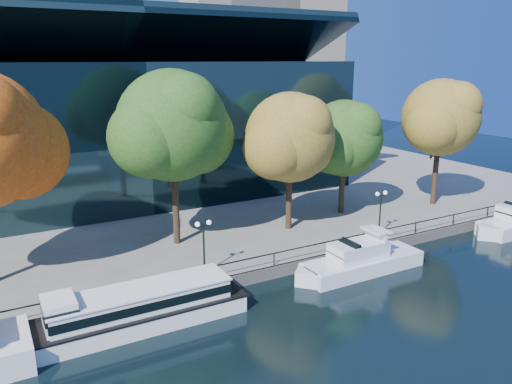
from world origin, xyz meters
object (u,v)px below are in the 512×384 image
lamp_2 (381,203)px  tour_boat (128,310)px  cruiser_near (358,260)px  lamp_1 (203,235)px  tree_4 (346,140)px  tree_3 (292,139)px  tree_5 (442,119)px  tree_2 (175,128)px

lamp_2 → tour_boat: bearing=-172.1°
cruiser_near → lamp_1: lamp_1 is taller
lamp_1 → lamp_2: same height
tree_4 → lamp_2: (-1.45, -6.97, -4.52)m
tree_3 → lamp_1: tree_3 is taller
tree_3 → tree_5: size_ratio=0.94×
tour_boat → tree_2: (7.24, 10.11, 9.60)m
lamp_2 → tree_5: bearing=20.6°
lamp_2 → tree_4: bearing=78.2°
cruiser_near → tree_2: tree_2 is taller
cruiser_near → lamp_2: bearing=34.1°
cruiser_near → lamp_2: lamp_2 is taller
tree_2 → lamp_2: size_ratio=3.62×
tree_3 → tree_4: tree_3 is taller
tree_4 → tree_5: 11.13m
tree_3 → lamp_1: 13.41m
cruiser_near → lamp_2: (5.54, 3.75, 2.95)m
cruiser_near → tree_3: tree_3 is taller
tour_boat → tree_3: bearing=26.2°
tree_2 → lamp_1: bearing=-95.3°
tree_3 → tree_5: tree_5 is taller
cruiser_near → lamp_1: bearing=161.9°
tree_4 → lamp_2: tree_4 is taller
tree_4 → tree_3: bearing=-168.1°
tree_3 → cruiser_near: bearing=-87.4°
tree_2 → tree_3: tree_2 is taller
tree_2 → tree_5: 28.65m
tour_boat → tree_5: tree_5 is taller
tree_2 → lamp_2: 19.01m
tree_2 → lamp_1: (-0.63, -6.82, -6.89)m
tour_boat → lamp_1: bearing=26.5°
cruiser_near → tree_2: bearing=135.7°
lamp_1 → tree_5: bearing=8.9°
tree_3 → tree_4: size_ratio=1.09×
tour_boat → lamp_2: (23.60, 3.29, 2.71)m
tour_boat → tree_2: tree_2 is taller
tour_boat → lamp_1: lamp_1 is taller
tree_2 → tree_4: bearing=0.5°
tour_boat → tree_3: size_ratio=1.26×
cruiser_near → lamp_1: size_ratio=2.83×
tree_3 → lamp_2: tree_3 is taller
lamp_1 → tour_boat: bearing=-153.5°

